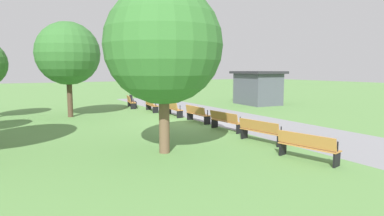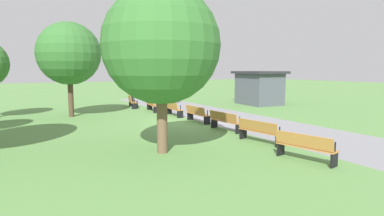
% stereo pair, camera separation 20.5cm
% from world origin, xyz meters
% --- Properties ---
extents(ground_plane, '(120.00, 120.00, 0.00)m').
position_xyz_m(ground_plane, '(0.00, 0.00, 0.00)').
color(ground_plane, '#5B8C47').
extents(path_paving, '(31.23, 4.46, 0.01)m').
position_xyz_m(path_paving, '(-0.00, 2.43, 0.00)').
color(path_paving, gray).
rests_on(path_paving, ground).
extents(bench_0, '(1.99, 0.88, 0.89)m').
position_xyz_m(bench_0, '(-8.19, -0.95, 0.48)').
color(bench_0, '#B27538').
rests_on(bench_0, ground).
extents(bench_1, '(1.98, 0.74, 0.89)m').
position_xyz_m(bench_1, '(-5.49, -0.46, 0.48)').
color(bench_1, '#B27538').
rests_on(bench_1, ground).
extents(bench_2, '(1.96, 0.61, 0.89)m').
position_xyz_m(bench_2, '(-2.75, -0.17, 0.48)').
color(bench_2, '#B27538').
rests_on(bench_2, ground).
extents(bench_3, '(1.93, 0.47, 0.89)m').
position_xyz_m(bench_3, '(-0.00, -0.07, 0.48)').
color(bench_3, '#B27538').
rests_on(bench_3, ground).
extents(bench_4, '(1.96, 0.61, 0.89)m').
position_xyz_m(bench_4, '(2.75, -0.17, 0.48)').
color(bench_4, '#B27538').
rests_on(bench_4, ground).
extents(bench_5, '(1.98, 0.74, 0.89)m').
position_xyz_m(bench_5, '(5.49, -0.46, 0.48)').
color(bench_5, '#B27538').
rests_on(bench_5, ground).
extents(bench_6, '(1.99, 0.88, 0.89)m').
position_xyz_m(bench_6, '(8.19, -0.95, 0.48)').
color(bench_6, '#B27538').
rests_on(bench_6, ground).
extents(person_seated, '(0.41, 0.57, 1.20)m').
position_xyz_m(person_seated, '(-8.28, -0.79, 0.64)').
color(person_seated, black).
rests_on(person_seated, ground).
extents(tree_3, '(3.98, 3.98, 5.67)m').
position_xyz_m(tree_3, '(5.01, -4.39, 3.67)').
color(tree_3, brown).
rests_on(tree_3, ground).
extents(tree_4, '(3.73, 3.73, 5.66)m').
position_xyz_m(tree_4, '(-5.54, -5.68, 3.79)').
color(tree_4, '#4C3828').
rests_on(tree_4, ground).
extents(lamp_post, '(0.32, 0.32, 4.36)m').
position_xyz_m(lamp_post, '(-6.83, 1.31, 3.00)').
color(lamp_post, black).
rests_on(lamp_post, ground).
extents(kiosk, '(4.05, 3.26, 2.70)m').
position_xyz_m(kiosk, '(-5.30, 8.86, 1.39)').
color(kiosk, '#4C515B').
rests_on(kiosk, ground).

